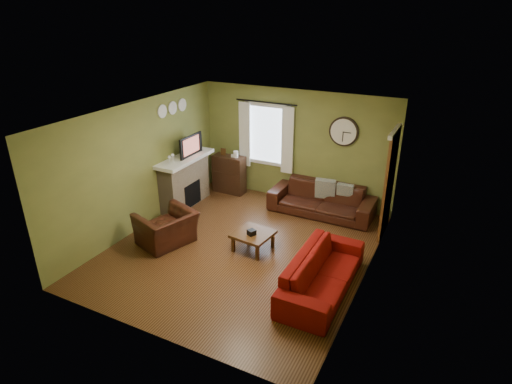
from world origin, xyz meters
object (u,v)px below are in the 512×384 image
at_px(armchair, 167,228).
at_px(sofa_brown, 322,200).
at_px(sofa_red, 322,272).
at_px(bookshelf, 229,174).
at_px(coffee_table, 253,241).

bearing_deg(armchair, sofa_brown, 157.81).
distance_m(sofa_brown, armchair, 3.43).
bearing_deg(sofa_red, bookshelf, 50.31).
bearing_deg(sofa_brown, armchair, -130.89).
bearing_deg(coffee_table, sofa_brown, 72.41).
bearing_deg(armchair, sofa_red, 107.83).
distance_m(sofa_brown, coffee_table, 2.16).
xyz_separation_m(sofa_brown, sofa_red, (0.91, -2.64, -0.02)).
distance_m(bookshelf, sofa_brown, 2.43).
bearing_deg(coffee_table, bookshelf, 129.18).
relative_size(sofa_red, coffee_table, 3.21).
relative_size(sofa_brown, coffee_table, 3.39).
xyz_separation_m(sofa_brown, armchair, (-2.25, -2.60, -0.00)).
bearing_deg(bookshelf, sofa_brown, -2.84).
xyz_separation_m(bookshelf, sofa_brown, (2.42, -0.12, -0.13)).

